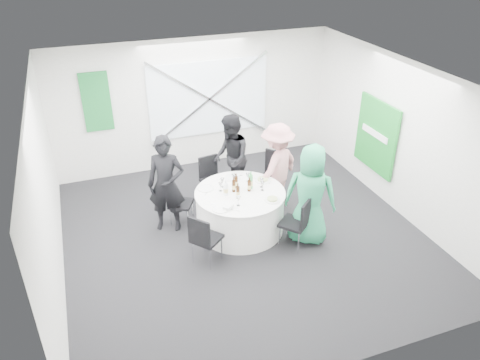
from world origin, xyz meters
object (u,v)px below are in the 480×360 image
object	(u,v)px
person_woman_green	(310,195)
clear_water_bottle	(226,189)
chair_back_left	(176,199)
chair_back	(211,176)
chair_front_left	(204,236)
green_water_bottle	(251,182)
chair_back_right	(272,174)
chair_front_right	(299,220)
person_man_back_left	(166,184)
person_woman_pink	(277,166)
person_man_back	(231,159)
banquet_table	(240,211)

from	to	relation	value
person_woman_green	clear_water_bottle	xyz separation A→B (m)	(-1.24, 0.68, -0.01)
chair_back_left	chair_back	bearing A→B (deg)	-25.03
chair_front_left	green_water_bottle	world-z (taller)	green_water_bottle
person_woman_green	green_water_bottle	xyz separation A→B (m)	(-0.76, 0.74, 0.00)
chair_back_right	green_water_bottle	size ratio (longest dim) A/B	3.24
chair_back	chair_back_right	bearing A→B (deg)	-32.24
chair_front_right	green_water_bottle	distance (m)	1.08
chair_back	person_man_back_left	bearing A→B (deg)	-155.16
chair_back	chair_back_left	size ratio (longest dim) A/B	1.05
chair_back_left	chair_front_right	xyz separation A→B (m)	(1.72, -1.40, 0.05)
chair_back_left	chair_front_left	world-z (taller)	chair_front_left
chair_back_left	chair_front_right	distance (m)	2.22
person_man_back_left	clear_water_bottle	xyz separation A→B (m)	(0.91, -0.49, -0.01)
chair_back_right	clear_water_bottle	world-z (taller)	clear_water_bottle
chair_back_left	person_woman_pink	distance (m)	1.94
person_man_back	person_woman_green	distance (m)	1.92
banquet_table	chair_back	size ratio (longest dim) A/B	1.72
person_man_back_left	person_woman_green	distance (m)	2.44
chair_front_left	green_water_bottle	distance (m)	1.38
chair_back_left	person_man_back_left	bearing A→B (deg)	145.71
banquet_table	clear_water_bottle	xyz separation A→B (m)	(-0.25, 0.00, 0.49)
banquet_table	chair_front_left	xyz separation A→B (m)	(-0.86, -0.71, 0.15)
person_man_back_left	person_woman_green	world-z (taller)	person_woman_green
chair_back_left	green_water_bottle	world-z (taller)	green_water_bottle
chair_back_left	green_water_bottle	distance (m)	1.37
chair_back_left	chair_front_right	size ratio (longest dim) A/B	0.92
person_man_back_left	chair_back_left	bearing A→B (deg)	48.69
banquet_table	person_woman_pink	bearing A→B (deg)	29.47
chair_front_right	person_woman_pink	distance (m)	1.39
person_man_back	person_woman_pink	bearing A→B (deg)	62.48
person_man_back	person_woman_green	world-z (taller)	person_woman_green
chair_front_left	person_woman_pink	size ratio (longest dim) A/B	0.54
banquet_table	chair_front_right	size ratio (longest dim) A/B	1.67
chair_back	chair_front_right	xyz separation A→B (m)	(0.90, -1.98, 0.02)
person_woman_pink	clear_water_bottle	bearing A→B (deg)	-5.73
chair_front_left	person_woman_pink	distance (m)	2.19
chair_back_left	green_water_bottle	xyz separation A→B (m)	(1.21, -0.51, 0.39)
chair_back	chair_front_right	world-z (taller)	chair_front_right
banquet_table	person_woman_green	size ratio (longest dim) A/B	0.88
green_water_bottle	clear_water_bottle	distance (m)	0.48
banquet_table	chair_back_left	bearing A→B (deg)	150.14
chair_front_left	person_woman_green	world-z (taller)	person_woman_green
chair_front_right	person_man_back_left	xyz separation A→B (m)	(-1.88, 1.32, 0.34)
chair_front_left	chair_back_right	bearing A→B (deg)	-91.20
chair_back_right	chair_front_left	world-z (taller)	chair_back_right
chair_back	chair_front_left	size ratio (longest dim) A/B	0.99
chair_front_right	green_water_bottle	xyz separation A→B (m)	(-0.50, 0.89, 0.34)
person_man_back	chair_back	bearing A→B (deg)	-88.62
chair_back_right	chair_front_left	distance (m)	2.25
chair_back_right	person_woman_green	size ratio (longest dim) A/B	0.58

